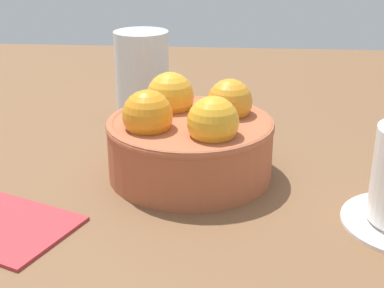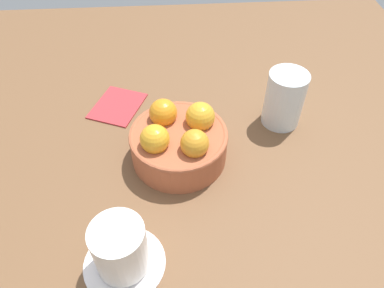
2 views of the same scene
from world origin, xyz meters
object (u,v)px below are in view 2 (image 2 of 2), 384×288
(coffee_cup, at_px, (121,250))
(folded_napkin, at_px, (118,105))
(terracotta_bowl, at_px, (179,141))
(water_glass, at_px, (284,99))

(coffee_cup, xyz_separation_m, folded_napkin, (0.33, 0.03, -0.04))
(terracotta_bowl, relative_size, coffee_cup, 1.46)
(folded_napkin, bearing_deg, terracotta_bowl, -140.62)
(folded_napkin, bearing_deg, coffee_cup, -174.29)
(coffee_cup, bearing_deg, water_glass, -45.90)
(coffee_cup, bearing_deg, terracotta_bowl, -23.56)
(water_glass, distance_m, folded_napkin, 0.32)
(coffee_cup, xyz_separation_m, water_glass, (0.27, -0.28, 0.01))
(coffee_cup, bearing_deg, folded_napkin, 5.71)
(coffee_cup, relative_size, water_glass, 1.06)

